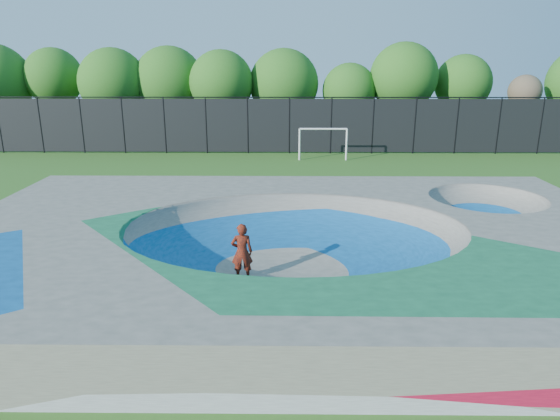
% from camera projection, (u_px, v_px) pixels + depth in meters
% --- Properties ---
extents(ground, '(120.00, 120.00, 0.00)m').
position_uv_depth(ground, '(294.00, 269.00, 16.33)').
color(ground, '#295818').
rests_on(ground, ground).
extents(skate_deck, '(22.00, 14.00, 1.50)m').
position_uv_depth(skate_deck, '(294.00, 247.00, 16.11)').
color(skate_deck, gray).
rests_on(skate_deck, ground).
extents(skater, '(0.71, 0.50, 1.83)m').
position_uv_depth(skater, '(242.00, 252.00, 15.26)').
color(skater, '#B02A0E').
rests_on(skater, ground).
extents(skateboard, '(0.81, 0.37, 0.05)m').
position_uv_depth(skateboard, '(243.00, 279.00, 15.52)').
color(skateboard, black).
rests_on(skateboard, ground).
extents(soccer_goal, '(3.29, 0.12, 2.18)m').
position_uv_depth(soccer_goal, '(323.00, 138.00, 33.52)').
color(soccer_goal, white).
rests_on(soccer_goal, ground).
extents(fence, '(48.09, 0.09, 4.04)m').
position_uv_depth(fence, '(289.00, 124.00, 35.82)').
color(fence, black).
rests_on(fence, ground).
extents(treeline, '(53.58, 7.23, 7.92)m').
position_uv_depth(treeline, '(255.00, 82.00, 39.88)').
color(treeline, '#423321').
rests_on(treeline, ground).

